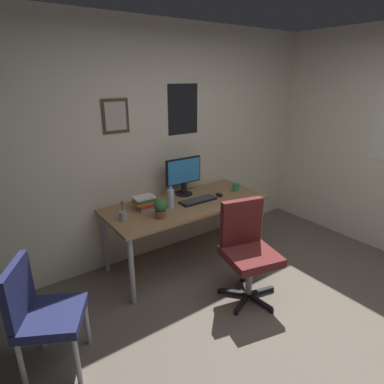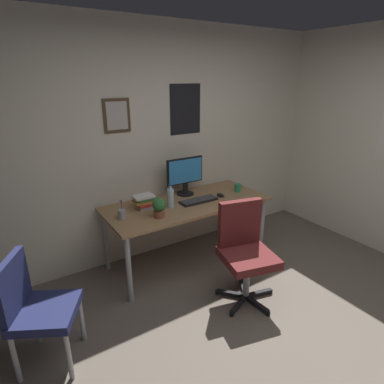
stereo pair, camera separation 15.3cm
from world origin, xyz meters
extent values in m
plane|color=#60564C|center=(0.00, 0.00, 0.00)|extent=(5.28, 5.28, 0.00)
cube|color=beige|center=(0.00, 2.15, 1.30)|extent=(4.40, 0.08, 2.60)
cube|color=#4C3823|center=(-0.56, 2.11, 1.66)|extent=(0.28, 0.02, 0.34)
cube|color=beige|center=(-0.56, 2.09, 1.66)|extent=(0.22, 0.00, 0.28)
cube|color=black|center=(0.26, 2.11, 1.68)|extent=(0.40, 0.01, 0.56)
cube|color=#936D47|center=(0.01, 1.68, 0.71)|extent=(1.80, 0.78, 0.03)
cylinder|color=#9EA0A5|center=(-0.83, 1.35, 0.35)|extent=(0.05, 0.05, 0.70)
cylinder|color=#9EA0A5|center=(0.85, 1.35, 0.35)|extent=(0.05, 0.05, 0.70)
cylinder|color=#9EA0A5|center=(-0.83, 2.01, 0.35)|extent=(0.05, 0.05, 0.70)
cylinder|color=#9EA0A5|center=(0.85, 2.01, 0.35)|extent=(0.05, 0.05, 0.70)
cube|color=#591E1E|center=(0.11, 0.78, 0.46)|extent=(0.55, 0.55, 0.08)
cube|color=#591E1E|center=(0.16, 0.97, 0.72)|extent=(0.42, 0.17, 0.45)
cylinder|color=#9EA0A5|center=(0.11, 0.78, 0.21)|extent=(0.07, 0.07, 0.42)
cube|color=black|center=(0.25, 0.75, 0.04)|extent=(0.28, 0.10, 0.03)
cylinder|color=black|center=(0.38, 0.71, 0.02)|extent=(0.05, 0.05, 0.04)
cube|color=black|center=(0.18, 0.90, 0.04)|extent=(0.18, 0.26, 0.03)
cylinder|color=black|center=(0.26, 1.02, 0.02)|extent=(0.05, 0.05, 0.04)
cube|color=black|center=(0.02, 0.89, 0.04)|extent=(0.21, 0.24, 0.03)
cylinder|color=black|center=(-0.07, 0.99, 0.02)|extent=(0.05, 0.05, 0.04)
cube|color=black|center=(-0.02, 0.73, 0.04)|extent=(0.27, 0.14, 0.03)
cylinder|color=black|center=(-0.15, 0.67, 0.02)|extent=(0.05, 0.05, 0.04)
cube|color=black|center=(0.12, 0.64, 0.04)|extent=(0.06, 0.28, 0.03)
cylinder|color=black|center=(0.13, 0.50, 0.02)|extent=(0.05, 0.05, 0.04)
cube|color=#1E234C|center=(-1.58, 1.03, 0.44)|extent=(0.57, 0.57, 0.07)
cube|color=#1E234C|center=(-1.75, 1.12, 0.68)|extent=(0.23, 0.38, 0.40)
cylinder|color=#9EA0A5|center=(-1.51, 0.79, 0.20)|extent=(0.05, 0.05, 0.41)
cylinder|color=#9EA0A5|center=(-1.34, 1.11, 0.20)|extent=(0.05, 0.05, 0.41)
cylinder|color=#9EA0A5|center=(-1.83, 0.96, 0.20)|extent=(0.05, 0.05, 0.41)
cylinder|color=#9EA0A5|center=(-1.66, 1.28, 0.20)|extent=(0.05, 0.05, 0.41)
cylinder|color=black|center=(0.13, 1.91, 0.74)|extent=(0.20, 0.20, 0.01)
cube|color=black|center=(0.13, 1.91, 0.80)|extent=(0.05, 0.04, 0.12)
cube|color=black|center=(0.13, 1.92, 1.01)|extent=(0.46, 0.02, 0.30)
cube|color=#338CD8|center=(0.13, 1.90, 1.01)|extent=(0.43, 0.00, 0.27)
cube|color=black|center=(0.13, 1.63, 0.74)|extent=(0.43, 0.15, 0.02)
cube|color=#38383A|center=(0.13, 1.63, 0.75)|extent=(0.41, 0.13, 0.00)
ellipsoid|color=black|center=(0.43, 1.62, 0.75)|extent=(0.06, 0.11, 0.04)
cylinder|color=silver|center=(-0.21, 1.65, 0.83)|extent=(0.07, 0.07, 0.20)
cylinder|color=silver|center=(-0.21, 1.65, 0.95)|extent=(0.03, 0.03, 0.04)
cylinder|color=#2659B2|center=(-0.21, 1.65, 0.97)|extent=(0.03, 0.03, 0.01)
cylinder|color=#2D8C59|center=(0.70, 1.65, 0.78)|extent=(0.07, 0.07, 0.10)
torus|color=#2D8C59|center=(0.75, 1.65, 0.78)|extent=(0.05, 0.01, 0.05)
cylinder|color=brown|center=(-0.43, 1.49, 0.77)|extent=(0.11, 0.11, 0.07)
sphere|color=#2D6B33|center=(-0.43, 1.49, 0.86)|extent=(0.13, 0.13, 0.13)
ellipsoid|color=#287A38|center=(-0.46, 1.52, 0.86)|extent=(0.07, 0.08, 0.02)
ellipsoid|color=#287A38|center=(-0.40, 1.52, 0.86)|extent=(0.07, 0.08, 0.02)
ellipsoid|color=#287A38|center=(-0.45, 1.46, 0.87)|extent=(0.08, 0.07, 0.02)
cylinder|color=#9EA0A5|center=(-0.75, 1.65, 0.78)|extent=(0.07, 0.07, 0.09)
cylinder|color=#263FBF|center=(-0.74, 1.66, 0.85)|extent=(0.01, 0.01, 0.13)
cylinder|color=red|center=(-0.75, 1.65, 0.85)|extent=(0.01, 0.01, 0.13)
cylinder|color=black|center=(-0.74, 1.66, 0.85)|extent=(0.01, 0.01, 0.13)
cylinder|color=#9EA0A5|center=(-0.74, 1.65, 0.86)|extent=(0.01, 0.03, 0.14)
cylinder|color=#9EA0A5|center=(-0.76, 1.65, 0.86)|extent=(0.01, 0.02, 0.14)
cube|color=gray|center=(-0.45, 1.78, 0.75)|extent=(0.17, 0.15, 0.03)
cube|color=#B22D28|center=(-0.43, 1.77, 0.78)|extent=(0.21, 0.15, 0.03)
cube|color=gold|center=(-0.45, 1.80, 0.81)|extent=(0.21, 0.14, 0.03)
cube|color=#33723F|center=(-0.44, 1.79, 0.84)|extent=(0.21, 0.14, 0.03)
cube|color=silver|center=(-0.46, 1.78, 0.86)|extent=(0.21, 0.15, 0.02)
camera|label=1|loc=(-1.83, -1.02, 2.03)|focal=30.00mm
camera|label=2|loc=(-1.71, -1.10, 2.03)|focal=30.00mm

